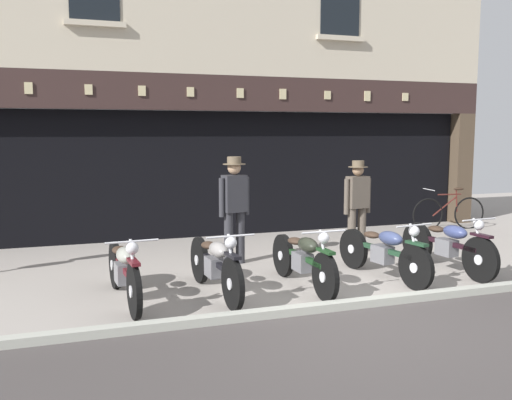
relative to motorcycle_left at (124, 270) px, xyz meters
name	(u,v)px	position (x,y,z in m)	size (l,w,h in m)	color
ground	(404,340)	(2.70, -2.21, -0.47)	(23.70, 22.00, 0.18)	gray
shop_facade	(214,150)	(2.70, 5.77, 1.32)	(12.00, 4.42, 6.55)	black
motorcycle_left	(124,270)	(0.00, 0.00, 0.00)	(0.62, 2.07, 0.92)	black
motorcycle_center_left	(215,264)	(1.18, -0.07, 0.00)	(0.62, 2.05, 0.93)	black
motorcycle_center	(303,258)	(2.44, -0.12, -0.01)	(0.62, 1.99, 0.91)	black
motorcycle_center_right	(384,251)	(3.76, -0.06, -0.01)	(0.62, 2.02, 0.92)	black
motorcycle_right	(448,244)	(4.93, -0.02, 0.00)	(0.62, 2.05, 0.93)	black
salesman_left	(234,204)	(1.94, 1.57, 0.57)	(0.55, 0.37, 1.77)	#2D2D33
shopkeeper_center	(357,202)	(4.29, 1.70, 0.49)	(0.56, 0.35, 1.67)	brown
advert_board_near	(311,152)	(4.50, 4.18, 1.31)	(0.77, 0.03, 1.09)	silver
advert_board_far	(351,151)	(5.50, 4.18, 1.30)	(0.65, 0.03, 1.01)	beige
leaning_bicycle	(449,212)	(7.43, 3.16, -0.04)	(1.74, 0.50, 0.96)	black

